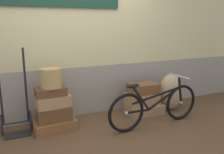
{
  "coord_description": "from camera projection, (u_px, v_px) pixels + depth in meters",
  "views": [
    {
      "loc": [
        -1.15,
        -3.08,
        1.61
      ],
      "look_at": [
        0.33,
        0.24,
        0.77
      ],
      "focal_mm": 37.77,
      "sensor_mm": 36.0,
      "label": 1
    }
  ],
  "objects": [
    {
      "name": "ground",
      "position": [
        99.0,
        133.0,
        3.56
      ],
      "size": [
        9.32,
        5.2,
        0.06
      ],
      "primitive_type": "cube",
      "color": "#513823"
    },
    {
      "name": "suitcase_0",
      "position": [
        55.0,
        125.0,
        3.6
      ],
      "size": [
        0.66,
        0.43,
        0.16
      ],
      "primitive_type": "cube",
      "rotation": [
        0.0,
        0.0,
        0.11
      ],
      "color": "brown",
      "rests_on": "ground"
    },
    {
      "name": "station_building",
      "position": [
        81.0,
        40.0,
        4.02
      ],
      "size": [
        7.32,
        0.74,
        2.62
      ],
      "color": "gray",
      "rests_on": "ground"
    },
    {
      "name": "burlap_sack",
      "position": [
        170.0,
        92.0,
        4.42
      ],
      "size": [
        0.45,
        0.38,
        0.68
      ],
      "primitive_type": "ellipsoid",
      "color": "tan",
      "rests_on": "ground"
    },
    {
      "name": "suitcase_3",
      "position": [
        51.0,
        92.0,
        3.48
      ],
      "size": [
        0.46,
        0.28,
        0.13
      ],
      "primitive_type": "cube",
      "rotation": [
        0.0,
        0.0,
        0.06
      ],
      "color": "brown",
      "rests_on": "suitcase_2"
    },
    {
      "name": "luggage_trolley",
      "position": [
        16.0,
        115.0,
        3.46
      ],
      "size": [
        0.43,
        0.37,
        1.27
      ],
      "color": "black",
      "rests_on": "ground"
    },
    {
      "name": "suitcase_5",
      "position": [
        142.0,
        99.0,
        4.2
      ],
      "size": [
        0.56,
        0.36,
        0.22
      ],
      "primitive_type": "cube",
      "rotation": [
        0.0,
        0.0,
        -0.02
      ],
      "color": "#9E754C",
      "rests_on": "suitcase_4"
    },
    {
      "name": "bicycle",
      "position": [
        155.0,
        106.0,
        3.71
      ],
      "size": [
        1.66,
        0.46,
        0.77
      ],
      "color": "black",
      "rests_on": "ground"
    },
    {
      "name": "wicker_basket",
      "position": [
        51.0,
        78.0,
        3.43
      ],
      "size": [
        0.3,
        0.3,
        0.29
      ],
      "primitive_type": "cylinder",
      "color": "#A8844C",
      "rests_on": "suitcase_3"
    },
    {
      "name": "suitcase_4",
      "position": [
        144.0,
        109.0,
        4.26
      ],
      "size": [
        0.66,
        0.45,
        0.17
      ],
      "primitive_type": "cube",
      "rotation": [
        0.0,
        0.0,
        -0.04
      ],
      "color": "#937051",
      "rests_on": "ground"
    },
    {
      "name": "suitcase_6",
      "position": [
        143.0,
        88.0,
        4.17
      ],
      "size": [
        0.53,
        0.36,
        0.17
      ],
      "primitive_type": "cube",
      "rotation": [
        0.0,
        0.0,
        -0.04
      ],
      "color": "brown",
      "rests_on": "suitcase_5"
    },
    {
      "name": "suitcase_2",
      "position": [
        53.0,
        101.0,
        3.52
      ],
      "size": [
        0.52,
        0.34,
        0.17
      ],
      "primitive_type": "cube",
      "rotation": [
        0.0,
        0.0,
        0.11
      ],
      "color": "#9E754C",
      "rests_on": "suitcase_1"
    },
    {
      "name": "suitcase_1",
      "position": [
        54.0,
        113.0,
        3.58
      ],
      "size": [
        0.51,
        0.34,
        0.22
      ],
      "primitive_type": "cube",
      "rotation": [
        0.0,
        0.0,
        0.02
      ],
      "color": "brown",
      "rests_on": "suitcase_0"
    }
  ]
}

